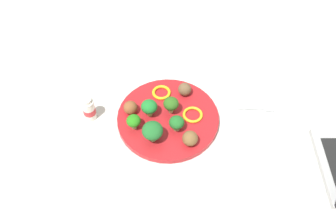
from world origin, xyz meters
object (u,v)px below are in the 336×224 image
Objects in this scene: meatball_far_rim at (130,108)px; pepper_ring_mid_left at (161,92)px; broccoli_floret_back_left at (134,121)px; broccoli_floret_front_right at (177,123)px; plate at (168,118)px; meatball_back_left at (190,138)px; broccoli_floret_center at (153,131)px; knife at (258,118)px; meatball_center at (185,89)px; yogurt_bottle at (89,109)px; broccoli_floret_far_rim at (171,104)px; fork at (256,108)px; broccoli_floret_near_rim at (149,107)px; napkin at (254,114)px; pepper_ring_back_right at (193,116)px.

pepper_ring_mid_left is (0.09, 0.06, -0.01)m from meatball_far_rim.
meatball_far_rim is at bearing 100.60° from broccoli_floret_back_left.
broccoli_floret_front_right is at bearing -5.31° from broccoli_floret_back_left.
meatball_far_rim is (-0.10, 0.02, 0.03)m from plate.
broccoli_floret_front_right is 0.06m from meatball_back_left.
plate is 0.06m from broccoli_floret_front_right.
meatball_back_left is 0.19m from pepper_ring_mid_left.
plate is 0.10m from broccoli_floret_center.
pepper_ring_mid_left reaches higher than plate.
meatball_far_rim is 0.35m from knife.
meatball_center is 0.27m from yogurt_bottle.
broccoli_floret_front_right reaches higher than knife.
broccoli_floret_far_rim reaches higher than broccoli_floret_front_right.
meatball_far_rim is at bearing -179.08° from fork.
broccoli_floret_back_left is 0.14m from pepper_ring_mid_left.
broccoli_floret_front_right is 0.23m from knife.
plate reaches higher than fork.
broccoli_floret_front_right is 0.86× the size of broccoli_floret_far_rim.
broccoli_floret_near_rim reaches higher than napkin.
napkin is at bearing -1.51° from yogurt_bottle.
meatball_center reaches higher than fork.
pepper_ring_back_right reaches higher than knife.
broccoli_floret_back_left reaches higher than meatball_far_rim.
meatball_back_left reaches higher than meatball_far_rim.
knife is 0.46m from yogurt_bottle.
broccoli_floret_back_left is 0.99× the size of broccoli_floret_front_right.
broccoli_floret_near_rim is 0.06m from broccoli_floret_back_left.
meatball_center is at bearing 159.26° from napkin.
pepper_ring_mid_left reaches higher than fork.
pepper_ring_back_right is at bearing -5.14° from yogurt_bottle.
yogurt_bottle reaches higher than meatball_far_rim.
napkin is at bearing -116.19° from fork.
pepper_ring_mid_left is 0.28m from knife.
broccoli_floret_front_right reaches higher than pepper_ring_back_right.
meatball_far_rim is 0.11m from pepper_ring_mid_left.
meatball_center is 0.22× the size of napkin.
broccoli_floret_front_right is (0.02, -0.04, 0.03)m from plate.
meatball_back_left is (0.03, -0.05, -0.01)m from broccoli_floret_front_right.
broccoli_floret_near_rim is 0.95× the size of pepper_ring_mid_left.
knife is (0.29, 0.06, -0.05)m from broccoli_floret_center.
knife is (0.30, -0.02, -0.04)m from broccoli_floret_near_rim.
broccoli_floret_near_rim is at bearing 44.85° from broccoli_floret_back_left.
meatball_center is at bearing 90.30° from meatball_back_left.
meatball_back_left is 0.24× the size of napkin.
knife is (0.01, -0.02, 0.00)m from napkin.
broccoli_floret_near_rim reaches higher than fork.
broccoli_floret_front_right is at bearing 124.22° from meatball_back_left.
broccoli_floret_far_rim is 0.36× the size of knife.
meatball_far_rim is 0.51× the size of yogurt_bottle.
yogurt_bottle is at bearing -167.28° from meatball_center.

